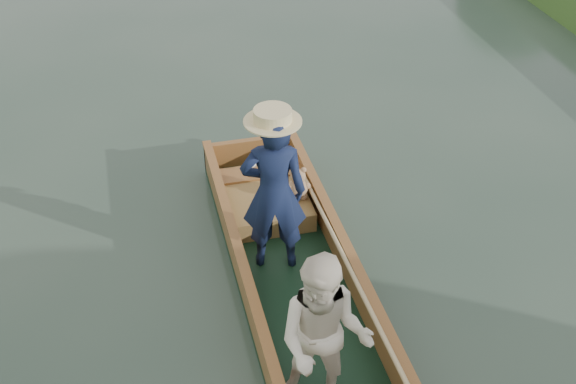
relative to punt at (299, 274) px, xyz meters
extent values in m
plane|color=#283D30|center=(0.08, 0.10, -0.56)|extent=(120.00, 120.00, 0.00)
cube|color=black|center=(0.08, 0.10, -0.52)|extent=(1.10, 5.00, 0.08)
cube|color=brown|center=(-0.43, 0.10, -0.32)|extent=(0.08, 5.00, 0.32)
cube|color=brown|center=(0.59, 0.10, -0.32)|extent=(0.08, 5.00, 0.32)
cube|color=brown|center=(0.08, 2.56, -0.32)|extent=(1.10, 0.08, 0.32)
cube|color=brown|center=(-0.43, 0.10, -0.14)|extent=(0.10, 5.00, 0.04)
cube|color=brown|center=(0.59, 0.10, -0.14)|extent=(0.10, 5.00, 0.04)
cube|color=brown|center=(0.08, 2.00, -0.26)|extent=(0.94, 0.30, 0.05)
imported|color=#121B3A|center=(-0.05, 0.74, 0.38)|extent=(0.69, 0.53, 1.71)
cylinder|color=beige|center=(-0.05, 0.74, 1.19)|extent=(0.52, 0.52, 0.12)
imported|color=beige|center=(-0.09, -1.06, 0.30)|extent=(0.92, 0.83, 1.54)
cube|color=#AC6437|center=(0.06, 1.54, -0.37)|extent=(0.85, 0.90, 0.22)
sphere|color=tan|center=(0.37, 1.44, -0.14)|extent=(0.22, 0.22, 0.22)
sphere|color=tan|center=(0.37, 1.43, 0.03)|extent=(0.16, 0.16, 0.16)
sphere|color=tan|center=(0.31, 1.43, 0.10)|extent=(0.06, 0.06, 0.06)
sphere|color=tan|center=(0.43, 1.43, 0.10)|extent=(0.06, 0.06, 0.06)
sphere|color=tan|center=(0.37, 1.37, 0.01)|extent=(0.07, 0.07, 0.07)
sphere|color=tan|center=(0.27, 1.42, -0.10)|extent=(0.08, 0.08, 0.08)
sphere|color=tan|center=(0.47, 1.42, -0.10)|extent=(0.08, 0.08, 0.08)
sphere|color=tan|center=(0.31, 1.41, -0.23)|extent=(0.09, 0.09, 0.09)
sphere|color=tan|center=(0.42, 1.41, -0.23)|extent=(0.09, 0.09, 0.09)
cylinder|color=silver|center=(-0.01, 2.00, -0.23)|extent=(0.07, 0.07, 0.01)
cylinder|color=silver|center=(-0.01, 2.00, -0.19)|extent=(0.01, 0.01, 0.08)
ellipsoid|color=silver|center=(-0.01, 2.00, -0.13)|extent=(0.09, 0.09, 0.05)
cylinder|color=tan|center=(0.51, -0.44, -0.10)|extent=(0.04, 4.42, 0.20)
camera|label=1|loc=(-1.25, -4.59, 4.38)|focal=45.00mm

